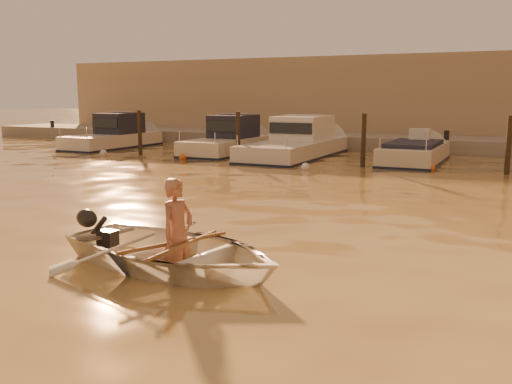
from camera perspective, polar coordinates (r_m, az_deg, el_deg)
The scene contains 20 objects.
ground_plane at distance 9.41m, azimuth -10.76°, elevation -7.04°, with size 160.00×160.00×0.00m, color olive.
dinghy at distance 9.02m, azimuth -8.30°, elevation -5.86°, with size 2.75×3.85×0.80m, color silver.
person at distance 8.88m, azimuth -7.86°, elevation -4.17°, with size 0.63×0.42×1.73m, color #A16650.
outboard_motor at distance 10.06m, azimuth -14.70°, elevation -4.45°, with size 0.90×0.40×0.70m, color black, non-canonical shape.
oar_port at distance 8.82m, azimuth -7.11°, elevation -5.24°, with size 0.06×0.06×2.10m, color olive.
oar_starboard at distance 8.95m, azimuth -8.08°, elevation -5.04°, with size 0.06×0.06×2.10m, color brown.
moored_boat_0 at distance 30.25m, azimuth -14.14°, elevation 5.52°, with size 2.06×6.62×1.75m, color beige, non-canonical shape.
moored_boat_1 at distance 26.48m, azimuth -2.82°, elevation 5.24°, with size 2.17×6.48×1.75m, color beige, non-canonical shape.
moored_boat_2 at distance 25.05m, azimuth 4.06°, elevation 4.97°, with size 2.54×8.41×1.75m, color beige, non-canonical shape.
moored_boat_3 at distance 23.71m, azimuth 15.56°, elevation 3.40°, with size 2.05×5.94×0.95m, color beige, non-canonical shape.
piling_0 at distance 26.42m, azimuth -11.54°, elevation 5.64°, with size 0.18×0.18×2.20m, color #2D2319.
piling_1 at distance 23.75m, azimuth -1.81°, elevation 5.40°, with size 0.18×0.18×2.20m, color #2D2319.
piling_2 at distance 21.83m, azimuth 10.69°, elevation 4.86°, with size 0.18×0.18×2.20m, color #2D2319.
piling_3 at distance 21.11m, azimuth 23.93°, elevation 4.03°, with size 0.18×0.18×2.20m, color #2D2319.
fender_a at distance 26.48m, azimuth -15.02°, elevation 3.78°, with size 0.30×0.30×0.30m, color silver.
fender_b at distance 24.07m, azimuth -7.36°, elevation 3.47°, with size 0.30×0.30×0.30m, color #C75917.
fender_c at distance 20.74m, azimuth 4.96°, elevation 2.52°, with size 0.30×0.30×0.30m, color white.
fender_d at distance 21.31m, azimuth 17.07°, elevation 2.32°, with size 0.30×0.30×0.30m, color orange.
quay at distance 29.34m, azimuth 14.93°, elevation 4.43°, with size 52.00×4.00×1.00m, color gray.
waterfront_building at distance 34.65m, azimuth 16.83°, elevation 8.83°, with size 46.00×7.00×4.80m, color #9E8466.
Camera 1 is at (5.39, -7.23, 2.68)m, focal length 40.00 mm.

